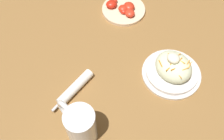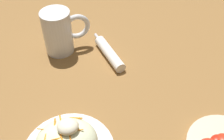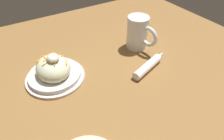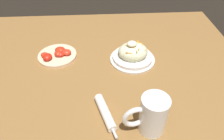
% 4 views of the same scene
% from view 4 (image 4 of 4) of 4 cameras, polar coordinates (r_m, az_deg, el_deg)
% --- Properties ---
extents(ground_plane, '(1.43, 1.43, 0.00)m').
position_cam_4_polar(ground_plane, '(0.90, -3.23, -5.68)').
color(ground_plane, olive).
extents(salad_plate, '(0.22, 0.22, 0.11)m').
position_cam_4_polar(salad_plate, '(1.04, 5.54, 4.18)').
color(salad_plate, silver).
rests_on(salad_plate, ground_plane).
extents(beer_mug, '(0.16, 0.09, 0.15)m').
position_cam_4_polar(beer_mug, '(0.74, 10.63, -11.96)').
color(beer_mug, white).
rests_on(beer_mug, ground_plane).
extents(napkin_roll, '(0.08, 0.19, 0.03)m').
position_cam_4_polar(napkin_roll, '(0.80, -1.83, -11.27)').
color(napkin_roll, white).
rests_on(napkin_roll, ground_plane).
extents(tomato_plate, '(0.19, 0.19, 0.04)m').
position_cam_4_polar(tomato_plate, '(1.10, -14.45, 3.95)').
color(tomato_plate, beige).
rests_on(tomato_plate, ground_plane).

